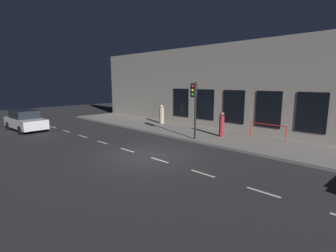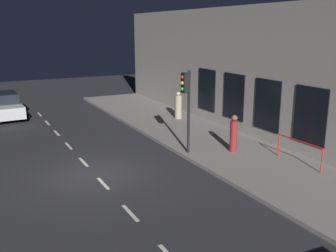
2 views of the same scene
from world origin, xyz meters
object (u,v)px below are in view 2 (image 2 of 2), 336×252
at_px(pedestrian_0, 178,106).
at_px(pedestrian_1, 234,134).
at_px(traffic_light, 186,94).
at_px(parked_car_0, 4,106).

height_order(pedestrian_0, pedestrian_1, pedestrian_1).
xyz_separation_m(traffic_light, pedestrian_0, (2.97, 6.00, -1.87)).
xyz_separation_m(pedestrian_0, pedestrian_1, (-0.98, -6.76, 0.05)).
bearing_deg(pedestrian_0, parked_car_0, 84.67).
height_order(traffic_light, parked_car_0, traffic_light).
relative_size(traffic_light, pedestrian_1, 2.19).
distance_m(parked_car_0, pedestrian_1, 14.93).
bearing_deg(pedestrian_1, parked_car_0, -110.50).
bearing_deg(traffic_light, parked_car_0, 118.29).
height_order(traffic_light, pedestrian_1, traffic_light).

